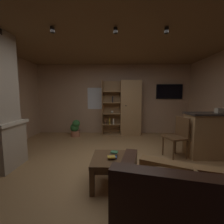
% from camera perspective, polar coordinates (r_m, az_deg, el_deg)
% --- Properties ---
extents(floor, '(5.69, 5.36, 0.02)m').
position_cam_1_polar(floor, '(3.08, -0.16, -20.85)').
color(floor, '#A37A4C').
rests_on(floor, ground).
extents(wall_back, '(5.81, 0.06, 2.57)m').
position_cam_1_polar(wall_back, '(5.46, 0.49, 5.00)').
color(wall_back, tan).
rests_on(wall_back, ground).
extents(ceiling, '(5.69, 5.36, 0.02)m').
position_cam_1_polar(ceiling, '(3.00, -0.18, 29.62)').
color(ceiling, brown).
extents(window_pane_back, '(0.79, 0.01, 0.80)m').
position_cam_1_polar(window_pane_back, '(5.46, -5.60, 5.40)').
color(window_pane_back, white).
extents(bookshelf_cabinet, '(1.39, 0.41, 1.97)m').
position_cam_1_polar(bookshelf_cabinet, '(5.22, 6.38, 1.47)').
color(bookshelf_cabinet, '#A87F51').
rests_on(bookshelf_cabinet, ground).
extents(kitchen_bar_counter, '(1.35, 0.57, 1.02)m').
position_cam_1_polar(kitchen_bar_counter, '(4.10, 36.18, -7.36)').
color(kitchen_bar_counter, '#A87F51').
rests_on(kitchen_bar_counter, ground).
extents(tissue_box, '(0.13, 0.13, 0.11)m').
position_cam_1_polar(tissue_box, '(3.99, 36.83, 0.47)').
color(tissue_box, '#BFB299').
rests_on(tissue_box, kitchen_bar_counter).
extents(leather_couch, '(1.84, 1.28, 0.84)m').
position_cam_1_polar(leather_couch, '(1.83, 33.47, -30.85)').
color(leather_couch, '#382116').
rests_on(leather_couch, ground).
extents(coffee_table, '(0.63, 0.65, 0.44)m').
position_cam_1_polar(coffee_table, '(2.39, 0.04, -19.56)').
color(coffee_table, brown).
rests_on(coffee_table, ground).
extents(table_book_0, '(0.13, 0.11, 0.03)m').
position_cam_1_polar(table_book_0, '(2.33, 0.34, -17.52)').
color(table_book_0, '#2D4C8C').
rests_on(table_book_0, coffee_table).
extents(table_book_1, '(0.13, 0.11, 0.02)m').
position_cam_1_polar(table_book_1, '(2.28, -0.23, -17.51)').
color(table_book_1, gold).
rests_on(table_book_1, coffee_table).
extents(table_book_2, '(0.13, 0.12, 0.02)m').
position_cam_1_polar(table_book_2, '(2.41, 0.94, -15.71)').
color(table_book_2, '#387247').
rests_on(table_book_2, coffee_table).
extents(dining_chair, '(0.53, 0.53, 0.92)m').
position_cam_1_polar(dining_chair, '(3.64, 24.86, -8.10)').
color(dining_chair, brown).
rests_on(dining_chair, ground).
extents(potted_floor_plant, '(0.35, 0.33, 0.59)m').
position_cam_1_polar(potted_floor_plant, '(5.23, -14.43, -6.27)').
color(potted_floor_plant, '#B77051').
rests_on(potted_floor_plant, ground).
extents(wall_mounted_tv, '(0.96, 0.06, 0.54)m').
position_cam_1_polar(wall_mounted_tv, '(5.77, 21.89, 7.56)').
color(wall_mounted_tv, black).
extents(track_light_spot_0, '(0.07, 0.07, 0.09)m').
position_cam_1_polar(track_light_spot_0, '(3.42, -38.26, 23.91)').
color(track_light_spot_0, black).
extents(track_light_spot_1, '(0.07, 0.07, 0.09)m').
position_cam_1_polar(track_light_spot_1, '(2.94, -22.69, 28.01)').
color(track_light_spot_1, black).
extents(track_light_spot_2, '(0.07, 0.07, 0.09)m').
position_cam_1_polar(track_light_spot_2, '(2.79, 1.42, 29.72)').
color(track_light_spot_2, black).
extents(track_light_spot_3, '(0.07, 0.07, 0.09)m').
position_cam_1_polar(track_light_spot_3, '(2.93, 20.90, 28.10)').
color(track_light_spot_3, black).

